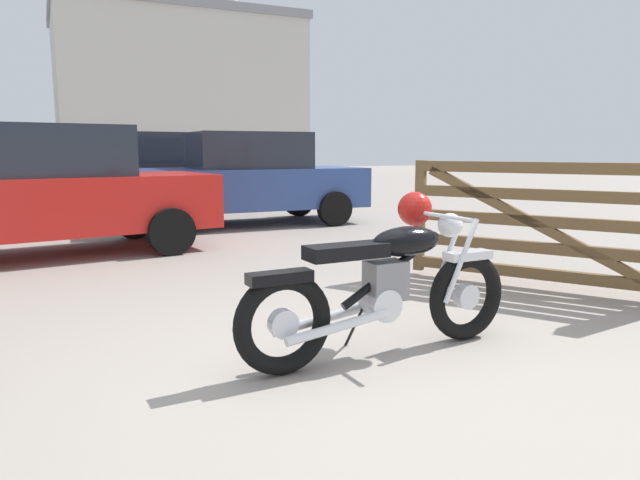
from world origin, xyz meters
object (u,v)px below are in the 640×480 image
object	(u,v)px
pale_sedan_back	(44,191)
silver_sedan_mid	(124,164)
vintage_motorcycle	(388,282)
red_hatchback_near	(248,179)
white_estate_far	(160,168)
timber_gate	(565,219)

from	to	relation	value
pale_sedan_back	silver_sedan_mid	bearing A→B (deg)	-110.65
vintage_motorcycle	silver_sedan_mid	size ratio (longest dim) A/B	0.44
vintage_motorcycle	red_hatchback_near	world-z (taller)	red_hatchback_near
pale_sedan_back	white_estate_far	size ratio (longest dim) A/B	0.90
vintage_motorcycle	pale_sedan_back	xyz separation A→B (m)	(-2.15, 4.96, 0.34)
timber_gate	pale_sedan_back	xyz separation A→B (m)	(-4.58, 4.16, 0.13)
red_hatchback_near	vintage_motorcycle	bearing A→B (deg)	79.94
vintage_motorcycle	timber_gate	size ratio (longest dim) A/B	0.95
red_hatchback_near	white_estate_far	bearing A→B (deg)	-72.94
timber_gate	white_estate_far	world-z (taller)	white_estate_far
pale_sedan_back	red_hatchback_near	bearing A→B (deg)	-158.33
timber_gate	pale_sedan_back	bearing A→B (deg)	14.04
silver_sedan_mid	timber_gate	bearing A→B (deg)	100.25
white_estate_far	red_hatchback_near	xyz separation A→B (m)	(1.05, -3.31, -0.10)
timber_gate	red_hatchback_near	xyz separation A→B (m)	(-1.25, 6.17, 0.13)
pale_sedan_back	red_hatchback_near	size ratio (longest dim) A/B	1.05
pale_sedan_back	silver_sedan_mid	distance (m)	9.91
vintage_motorcycle	timber_gate	world-z (taller)	timber_gate
white_estate_far	silver_sedan_mid	size ratio (longest dim) A/B	1.04
red_hatchback_near	timber_gate	bearing A→B (deg)	100.97
white_estate_far	red_hatchback_near	distance (m)	3.48
pale_sedan_back	white_estate_far	xyz separation A→B (m)	(2.29, 5.33, 0.10)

